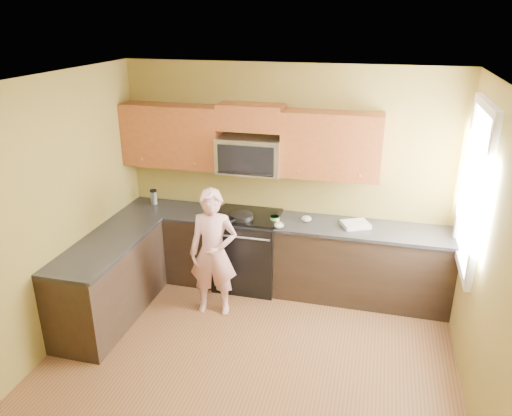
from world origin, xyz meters
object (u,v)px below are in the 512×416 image
(butter_tub, at_px, (275,221))
(microwave, at_px, (250,172))
(woman, at_px, (213,253))
(frying_pan, at_px, (242,219))
(stove, at_px, (248,250))
(travel_mug, at_px, (154,204))

(butter_tub, bearing_deg, microwave, 152.76)
(woman, bearing_deg, frying_pan, 64.92)
(stove, height_order, frying_pan, frying_pan)
(microwave, height_order, frying_pan, microwave)
(microwave, height_order, woman, microwave)
(stove, bearing_deg, frying_pan, -105.21)
(microwave, xyz_separation_m, woman, (-0.21, -0.80, -0.71))
(stove, height_order, microwave, microwave)
(frying_pan, bearing_deg, woman, -89.78)
(frying_pan, height_order, butter_tub, frying_pan)
(woman, bearing_deg, microwave, 68.16)
(microwave, xyz_separation_m, travel_mug, (-1.28, -0.00, -0.53))
(travel_mug, bearing_deg, butter_tub, -6.19)
(stove, xyz_separation_m, frying_pan, (-0.04, -0.14, 0.47))
(stove, bearing_deg, travel_mug, 174.51)
(frying_pan, distance_m, travel_mug, 1.27)
(stove, xyz_separation_m, woman, (-0.21, -0.67, 0.26))
(microwave, relative_size, frying_pan, 1.58)
(woman, bearing_deg, stove, 65.53)
(stove, xyz_separation_m, microwave, (0.00, 0.12, 0.97))
(woman, xyz_separation_m, butter_tub, (0.56, 0.62, 0.18))
(butter_tub, bearing_deg, stove, 171.25)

